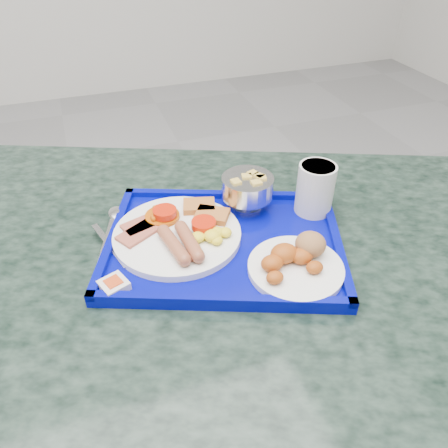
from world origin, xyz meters
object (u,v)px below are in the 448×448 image
(fruit_bowl, at_px, (248,188))
(juice_cup, at_px, (315,187))
(table, at_px, (207,319))
(main_plate, at_px, (180,232))
(tray, at_px, (224,244))
(bread_plate, at_px, (296,261))

(fruit_bowl, xyz_separation_m, juice_cup, (0.12, -0.05, 0.01))
(table, xyz_separation_m, main_plate, (-0.03, 0.04, 0.21))
(main_plate, bearing_deg, tray, -29.03)
(juice_cup, bearing_deg, tray, -170.02)
(table, xyz_separation_m, tray, (0.04, -0.00, 0.20))
(bread_plate, xyz_separation_m, juice_cup, (0.11, 0.14, 0.04))
(main_plate, relative_size, juice_cup, 2.32)
(fruit_bowl, height_order, juice_cup, juice_cup)
(tray, relative_size, bread_plate, 3.15)
(tray, xyz_separation_m, fruit_bowl, (0.08, 0.09, 0.05))
(table, height_order, fruit_bowl, fruit_bowl)
(main_plate, relative_size, fruit_bowl, 2.29)
(bread_plate, bearing_deg, fruit_bowl, 93.04)
(table, distance_m, bread_plate, 0.28)
(main_plate, bearing_deg, juice_cup, -0.96)
(main_plate, relative_size, bread_plate, 1.46)
(juice_cup, bearing_deg, table, -172.16)
(main_plate, height_order, fruit_bowl, fruit_bowl)
(fruit_bowl, bearing_deg, main_plate, -162.08)
(table, relative_size, tray, 2.73)
(table, height_order, juice_cup, juice_cup)
(bread_plate, bearing_deg, juice_cup, 52.62)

